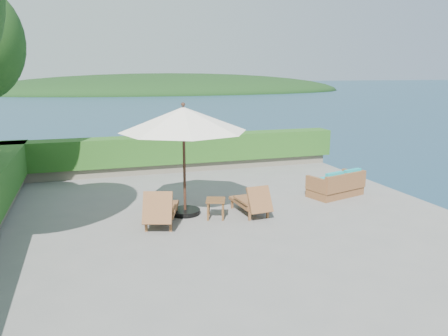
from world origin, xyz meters
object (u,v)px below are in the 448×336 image
object	(u,v)px
wicker_loveseat	(337,186)
side_table	(216,203)
patio_umbrella	(183,120)
lounge_right	(252,201)
lounge_left	(161,209)

from	to	relation	value
wicker_loveseat	side_table	bearing A→B (deg)	175.63
patio_umbrella	lounge_right	bearing A→B (deg)	-19.18
patio_umbrella	side_table	distance (m)	2.22
lounge_left	side_table	xyz separation A→B (m)	(1.40, 0.07, 0.02)
patio_umbrella	side_table	world-z (taller)	patio_umbrella
side_table	lounge_left	bearing A→B (deg)	-177.31
patio_umbrella	lounge_left	distance (m)	2.28
lounge_left	side_table	distance (m)	1.41
lounge_right	wicker_loveseat	bearing A→B (deg)	10.91
side_table	wicker_loveseat	world-z (taller)	wicker_loveseat
side_table	wicker_loveseat	xyz separation A→B (m)	(4.03, 0.85, -0.10)
lounge_right	side_table	size ratio (longest dim) A/B	2.50
lounge_right	wicker_loveseat	xyz separation A→B (m)	(3.06, 0.85, -0.04)
patio_umbrella	lounge_left	world-z (taller)	patio_umbrella
patio_umbrella	wicker_loveseat	size ratio (longest dim) A/B	1.93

